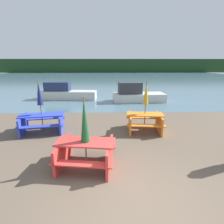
{
  "coord_description": "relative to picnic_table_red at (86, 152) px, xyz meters",
  "views": [
    {
      "loc": [
        -0.56,
        -3.09,
        2.96
      ],
      "look_at": [
        -0.36,
        4.35,
        0.85
      ],
      "focal_mm": 28.0,
      "sensor_mm": 36.0,
      "label": 1
    }
  ],
  "objects": [
    {
      "name": "ground_plane",
      "position": [
        1.19,
        -1.5,
        -0.47
      ],
      "size": [
        60.0,
        60.0,
        0.0
      ],
      "primitive_type": "plane",
      "color": "brown"
    },
    {
      "name": "water",
      "position": [
        1.19,
        30.7,
        -0.47
      ],
      "size": [
        60.0,
        50.0,
        0.0
      ],
      "color": "slate",
      "rests_on": "ground_plane"
    },
    {
      "name": "far_treeline",
      "position": [
        1.19,
        50.7,
        1.53
      ],
      "size": [
        80.0,
        1.6,
        4.0
      ],
      "color": "#1E3D1E",
      "rests_on": "water"
    },
    {
      "name": "picnic_table_red",
      "position": [
        0.0,
        0.0,
        0.0
      ],
      "size": [
        1.83,
        1.57,
        0.79
      ],
      "rotation": [
        0.0,
        0.0,
        -0.12
      ],
      "color": "red",
      "rests_on": "ground_plane"
    },
    {
      "name": "picnic_table_orange",
      "position": [
        2.28,
        2.72,
        0.0
      ],
      "size": [
        1.69,
        1.51,
        0.8
      ],
      "rotation": [
        0.0,
        0.0,
        -0.09
      ],
      "color": "orange",
      "rests_on": "ground_plane"
    },
    {
      "name": "picnic_table_blue",
      "position": [
        -2.24,
        2.77,
        0.01
      ],
      "size": [
        2.08,
        1.68,
        0.79
      ],
      "rotation": [
        0.0,
        0.0,
        0.17
      ],
      "color": "blue",
      "rests_on": "ground_plane"
    },
    {
      "name": "umbrella_darkgreen",
      "position": [
        0.0,
        0.0,
        0.95
      ],
      "size": [
        0.26,
        0.26,
        2.08
      ],
      "color": "brown",
      "rests_on": "ground_plane"
    },
    {
      "name": "umbrella_navy",
      "position": [
        -2.24,
        2.77,
        1.23
      ],
      "size": [
        0.25,
        0.25,
        2.22
      ],
      "color": "brown",
      "rests_on": "ground_plane"
    },
    {
      "name": "umbrella_gold",
      "position": [
        2.28,
        2.72,
        1.22
      ],
      "size": [
        0.23,
        0.23,
        2.21
      ],
      "color": "brown",
      "rests_on": "ground_plane"
    },
    {
      "name": "boat",
      "position": [
        -2.87,
        9.98,
        0.05
      ],
      "size": [
        4.76,
        1.58,
        1.42
      ],
      "rotation": [
        0.0,
        0.0,
        -0.08
      ],
      "color": "beige",
      "rests_on": "water"
    },
    {
      "name": "boat_second",
      "position": [
        2.9,
        8.9,
        0.07
      ],
      "size": [
        4.07,
        1.72,
        1.5
      ],
      "rotation": [
        0.0,
        0.0,
        0.04
      ],
      "color": "beige",
      "rests_on": "water"
    }
  ]
}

